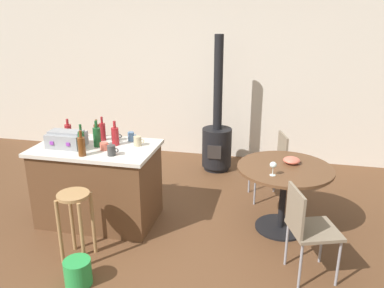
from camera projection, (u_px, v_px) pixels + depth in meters
The scene contains 24 objects.
ground_plane at pixel (149, 256), 3.80m from camera, with size 8.80×8.80×0.00m, color brown.
back_wall at pixel (207, 73), 6.13m from camera, with size 8.00×0.10×2.70m, color beige.
kitchen_island at pixel (99, 184), 4.34m from camera, with size 1.32×0.80×0.89m.
wooden_stool at pixel (75, 213), 3.63m from camera, with size 0.30×0.30×0.69m.
dining_table at pixel (284, 182), 4.12m from camera, with size 1.01×1.01×0.73m.
folding_chair_near at pixel (272, 161), 4.84m from camera, with size 0.50×0.50×0.85m.
folding_chair_far at pixel (307, 226), 3.37m from camera, with size 0.51×0.51×0.87m.
wood_stove at pixel (217, 139), 5.76m from camera, with size 0.44×0.45×1.99m.
toolbox at pixel (67, 139), 4.17m from camera, with size 0.38×0.28×0.18m.
bottle_0 at pixel (97, 137), 4.16m from camera, with size 0.08×0.08×0.29m.
bottle_1 at pixel (115, 136), 4.21m from camera, with size 0.08×0.08×0.27m.
bottle_2 at pixel (68, 131), 4.41m from camera, with size 0.08×0.08×0.24m.
bottle_3 at pixel (97, 131), 4.47m from camera, with size 0.07×0.07×0.22m.
bottle_4 at pixel (103, 131), 4.36m from camera, with size 0.07×0.07×0.28m.
bottle_5 at pixel (82, 141), 4.03m from camera, with size 0.07×0.07×0.29m.
bottle_6 at pixel (82, 146), 3.90m from camera, with size 0.08×0.08×0.27m.
cup_0 at pixel (112, 150), 3.92m from camera, with size 0.12×0.08×0.11m.
cup_1 at pixel (138, 141), 4.20m from camera, with size 0.12×0.08×0.10m.
cup_2 at pixel (104, 146), 4.08m from camera, with size 0.12×0.09×0.08m.
cup_3 at pixel (131, 136), 4.36m from camera, with size 0.11×0.07×0.10m.
cup_4 at pixel (115, 136), 4.37m from camera, with size 0.12×0.09×0.10m.
wine_glass at pixel (273, 165), 3.82m from camera, with size 0.07×0.07×0.14m.
serving_bowl at pixel (292, 160), 4.15m from camera, with size 0.18×0.18×0.07m, color #DB6651.
plastic_bucket at pixel (78, 272), 3.38m from camera, with size 0.24×0.24×0.24m, color green.
Camera 1 is at (1.12, -3.07, 2.28)m, focal length 36.17 mm.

